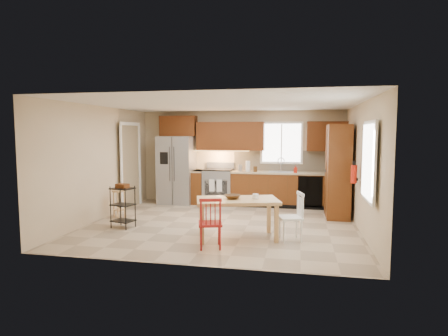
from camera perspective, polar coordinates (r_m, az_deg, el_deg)
name	(u,v)px	position (r m, az deg, el deg)	size (l,w,h in m)	color
floor	(222,224)	(7.94, -0.30, -8.56)	(5.50, 5.50, 0.00)	tan
ceiling	(222,104)	(7.73, -0.31, 9.73)	(5.50, 5.00, 0.02)	silver
wall_back	(241,157)	(10.19, 2.53, 1.64)	(5.50, 0.02, 2.50)	#CCB793
wall_front	(186,180)	(5.32, -5.76, -1.81)	(5.50, 0.02, 2.50)	#CCB793
wall_left	(100,163)	(8.72, -18.31, 0.74)	(0.02, 5.00, 2.50)	#CCB793
wall_right	(362,167)	(7.67, 20.25, 0.08)	(0.02, 5.00, 2.50)	#CCB793
refrigerator	(177,170)	(10.26, -7.23, -0.28)	(0.92, 0.75, 1.82)	gray
range_stove	(218,187)	(10.06, -0.86, -2.92)	(0.76, 0.63, 0.92)	gray
base_cabinet_narrow	(199,187)	(10.21, -3.87, -2.87)	(0.30, 0.60, 0.90)	brown
base_cabinet_run	(288,189)	(9.86, 9.68, -3.23)	(2.92, 0.60, 0.90)	brown
dishwasher	(310,192)	(9.57, 12.99, -3.55)	(0.60, 0.02, 0.78)	black
backsplash	(288,161)	(10.06, 9.80, 1.09)	(2.92, 0.03, 0.55)	#C5B594
upper_over_fridge	(178,126)	(10.40, -6.95, 6.37)	(1.00, 0.35, 0.55)	#54250E
upper_left_block	(230,136)	(10.04, 0.98, 4.87)	(1.80, 0.35, 0.75)	#54250E
upper_right_block	(327,136)	(9.90, 15.41, 4.68)	(1.00, 0.35, 0.75)	#54250E
window_back	(281,143)	(10.04, 8.75, 3.81)	(1.12, 0.04, 1.12)	white
sink	(281,174)	(9.82, 8.61, -0.84)	(0.62, 0.46, 0.16)	gray
undercab_glow	(219,151)	(10.08, -0.73, 2.63)	(1.60, 0.30, 0.01)	#FFBF66
soap_bottle	(295,169)	(9.69, 10.84, -0.15)	(0.09, 0.09, 0.19)	red
paper_towel	(248,166)	(9.82, 3.65, 0.27)	(0.12, 0.12, 0.28)	white
canister_steel	(240,168)	(9.86, 2.50, 0.00)	(0.11, 0.11, 0.18)	gray
canister_wood	(255,169)	(9.78, 4.79, -0.18)	(0.10, 0.10, 0.14)	#472A13
pantry	(338,171)	(8.83, 16.96, -0.46)	(0.50, 0.95, 2.10)	brown
fire_extinguisher	(354,174)	(7.81, 19.17, -0.89)	(0.12, 0.12, 0.36)	red
window_right	(369,161)	(6.51, 21.25, 0.93)	(0.04, 1.02, 1.32)	white
doorway	(130,167)	(9.84, -14.13, 0.18)	(0.04, 0.95, 2.10)	#8C7A59
dining_table	(237,219)	(6.85, 2.04, -7.78)	(1.45, 0.82, 0.71)	tan
chair_red	(210,223)	(6.28, -2.12, -8.31)	(0.40, 0.40, 0.85)	maroon
chair_white	(291,217)	(6.80, 10.10, -7.33)	(0.40, 0.40, 0.85)	white
table_bowl	(232,199)	(6.79, 1.29, -4.76)	(0.29, 0.29, 0.07)	#472A13
table_jar	(255,198)	(6.82, 4.82, -4.50)	(0.10, 0.10, 0.12)	white
bar_stool	(119,204)	(8.79, -15.69, -5.27)	(0.31, 0.31, 0.64)	tan
utility_cart	(123,207)	(7.85, -15.15, -5.74)	(0.42, 0.33, 0.85)	black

